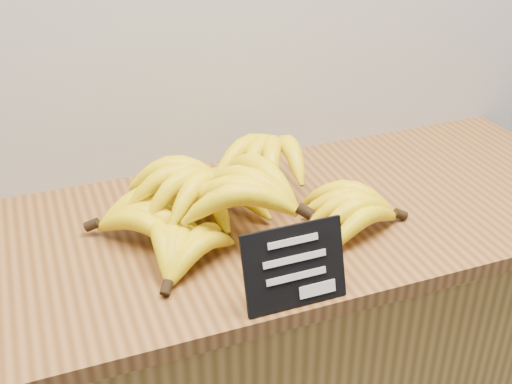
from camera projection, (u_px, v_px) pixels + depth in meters
name	position (u px, v px, depth m)	size (l,w,h in m)	color
counter_top	(247.00, 228.00, 1.20)	(1.46, 0.54, 0.03)	brown
chalkboard_sign	(295.00, 267.00, 0.97)	(0.16, 0.01, 0.13)	black
banana_pile	(230.00, 198.00, 1.15)	(0.55, 0.38, 0.13)	yellow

